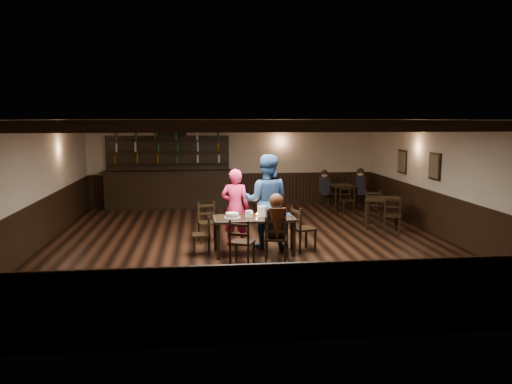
{
  "coord_description": "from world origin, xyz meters",
  "views": [
    {
      "loc": [
        -1.1,
        -10.7,
        2.72
      ],
      "look_at": [
        0.17,
        0.2,
        1.1
      ],
      "focal_mm": 35.0,
      "sensor_mm": 36.0,
      "label": 1
    }
  ],
  "objects": [
    {
      "name": "back_table_b",
      "position": [
        3.16,
        3.74,
        0.64
      ],
      "size": [
        0.78,
        0.78,
        0.75
      ],
      "color": "black",
      "rests_on": "ground"
    },
    {
      "name": "chair_end_right",
      "position": [
        0.96,
        -0.82,
        0.55
      ],
      "size": [
        0.53,
        0.54,
        0.93
      ],
      "color": "black",
      "rests_on": "ground"
    },
    {
      "name": "chair_far_pushed",
      "position": [
        -0.93,
        0.24,
        0.51
      ],
      "size": [
        0.47,
        0.45,
        0.88
      ],
      "color": "black",
      "rests_on": "ground"
    },
    {
      "name": "cake",
      "position": [
        -0.44,
        -0.9,
        0.8
      ],
      "size": [
        0.33,
        0.33,
        0.1
      ],
      "color": "white",
      "rests_on": "dining_table"
    },
    {
      "name": "seated_person",
      "position": [
        0.35,
        -1.53,
        0.86
      ],
      "size": [
        0.36,
        0.55,
        0.89
      ],
      "color": "black",
      "rests_on": "ground"
    },
    {
      "name": "plate_stack_b",
      "position": [
        0.17,
        -0.82,
        0.86
      ],
      "size": [
        0.18,
        0.18,
        0.21
      ],
      "primitive_type": "cylinder",
      "color": "white",
      "rests_on": "dining_table"
    },
    {
      "name": "back_table_a",
      "position": [
        3.47,
        1.16,
        0.65
      ],
      "size": [
        1.07,
        1.07,
        0.75
      ],
      "color": "black",
      "rests_on": "ground"
    },
    {
      "name": "plate_stack_a",
      "position": [
        -0.1,
        -0.9,
        0.82
      ],
      "size": [
        0.15,
        0.15,
        0.14
      ],
      "primitive_type": "cylinder",
      "color": "white",
      "rests_on": "dining_table"
    },
    {
      "name": "bg_patron_right",
      "position": [
        3.73,
        3.69,
        0.86
      ],
      "size": [
        0.28,
        0.4,
        0.78
      ],
      "color": "black",
      "rests_on": "ground"
    },
    {
      "name": "salt_shaker",
      "position": [
        0.37,
        -0.93,
        0.8
      ],
      "size": [
        0.04,
        0.04,
        0.1
      ],
      "primitive_type": "cylinder",
      "color": "silver",
      "rests_on": "dining_table"
    },
    {
      "name": "woman_pink",
      "position": [
        -0.33,
        -0.16,
        0.83
      ],
      "size": [
        0.67,
        0.5,
        1.66
      ],
      "primitive_type": "imported",
      "rotation": [
        0.0,
        0.0,
        2.95
      ],
      "color": "#FE3163",
      "rests_on": "ground"
    },
    {
      "name": "chair_near_right",
      "position": [
        0.33,
        -1.59,
        0.52
      ],
      "size": [
        0.49,
        0.48,
        0.9
      ],
      "color": "black",
      "rests_on": "ground"
    },
    {
      "name": "menu_blue",
      "position": [
        0.59,
        -0.75,
        0.75
      ],
      "size": [
        0.35,
        0.25,
        0.0
      ],
      "primitive_type": "cube",
      "rotation": [
        0.0,
        0.0,
        0.01
      ],
      "color": "navy",
      "rests_on": "dining_table"
    },
    {
      "name": "room_shell",
      "position": [
        0.01,
        0.04,
        1.75
      ],
      "size": [
        9.02,
        10.02,
        2.71
      ],
      "color": "beige",
      "rests_on": "ground"
    },
    {
      "name": "man_blue",
      "position": [
        0.32,
        -0.43,
        0.99
      ],
      "size": [
        1.12,
        0.96,
        1.99
      ],
      "primitive_type": "imported",
      "rotation": [
        0.0,
        0.0,
        2.9
      ],
      "color": "navy",
      "rests_on": "ground"
    },
    {
      "name": "chair_near_left",
      "position": [
        -0.34,
        -1.75,
        0.52
      ],
      "size": [
        0.54,
        0.53,
        0.88
      ],
      "color": "black",
      "rests_on": "ground"
    },
    {
      "name": "chair_end_left",
      "position": [
        -0.99,
        -0.83,
        0.47
      ],
      "size": [
        0.37,
        0.38,
        0.8
      ],
      "color": "black",
      "rests_on": "ground"
    },
    {
      "name": "bar_counter",
      "position": [
        -2.02,
        4.72,
        0.73
      ],
      "size": [
        3.96,
        0.7,
        2.2
      ],
      "color": "black",
      "rests_on": "ground"
    },
    {
      "name": "drink_glass",
      "position": [
        0.24,
        -0.81,
        0.8
      ],
      "size": [
        0.07,
        0.07,
        0.1
      ],
      "primitive_type": "cylinder",
      "color": "silver",
      "rests_on": "dining_table"
    },
    {
      "name": "ground",
      "position": [
        0.0,
        0.0,
        0.0
      ],
      "size": [
        10.0,
        10.0,
        0.0
      ],
      "primitive_type": "plane",
      "color": "black",
      "rests_on": "ground"
    },
    {
      "name": "bg_patron_left",
      "position": [
        2.65,
        3.79,
        0.83
      ],
      "size": [
        0.27,
        0.38,
        0.73
      ],
      "color": "black",
      "rests_on": "ground"
    },
    {
      "name": "menu_red",
      "position": [
        0.53,
        -0.98,
        0.75
      ],
      "size": [
        0.31,
        0.28,
        0.0
      ],
      "primitive_type": "cube",
      "rotation": [
        0.0,
        0.0,
        0.46
      ],
      "color": "maroon",
      "rests_on": "dining_table"
    },
    {
      "name": "pepper_shaker",
      "position": [
        0.36,
        -0.91,
        0.8
      ],
      "size": [
        0.04,
        0.04,
        0.09
      ],
      "primitive_type": "cylinder",
      "color": "#A5A8AD",
      "rests_on": "dining_table"
    },
    {
      "name": "tea_light",
      "position": [
        0.07,
        -0.77,
        0.78
      ],
      "size": [
        0.05,
        0.05,
        0.06
      ],
      "color": "#A5A8AD",
      "rests_on": "dining_table"
    },
    {
      "name": "dining_table",
      "position": [
        -0.01,
        -0.9,
        0.68
      ],
      "size": [
        1.66,
        0.88,
        0.75
      ],
      "color": "black",
      "rests_on": "ground"
    }
  ]
}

